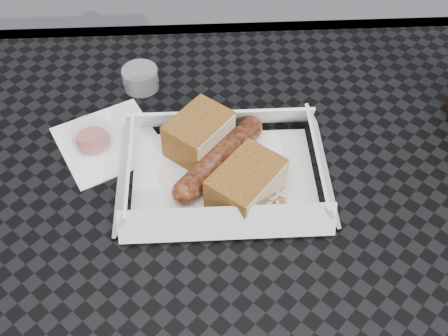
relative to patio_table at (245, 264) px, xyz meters
name	(u,v)px	position (x,y,z in m)	size (l,w,h in m)	color
patio_table	(245,264)	(0.00, 0.00, 0.00)	(0.80, 0.80, 0.74)	black
food_tray	(224,177)	(-0.02, 0.08, 0.08)	(0.22, 0.15, 0.00)	white
bratwurst	(219,159)	(-0.03, 0.09, 0.09)	(0.12, 0.13, 0.03)	brown
bread_near	(199,134)	(-0.05, 0.13, 0.10)	(0.08, 0.06, 0.05)	brown
bread_far	(246,184)	(0.00, 0.05, 0.10)	(0.09, 0.06, 0.04)	brown
veg_garnish	(271,201)	(0.03, 0.03, 0.08)	(0.03, 0.03, 0.00)	#F74B0A
napkin	(109,142)	(-0.17, 0.14, 0.08)	(0.12, 0.12, 0.00)	white
condiment_cup_sauce	(92,136)	(-0.19, 0.14, 0.09)	(0.05, 0.05, 0.03)	#98160B
condiment_cup_empty	(140,78)	(-0.13, 0.25, 0.09)	(0.05, 0.05, 0.03)	silver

